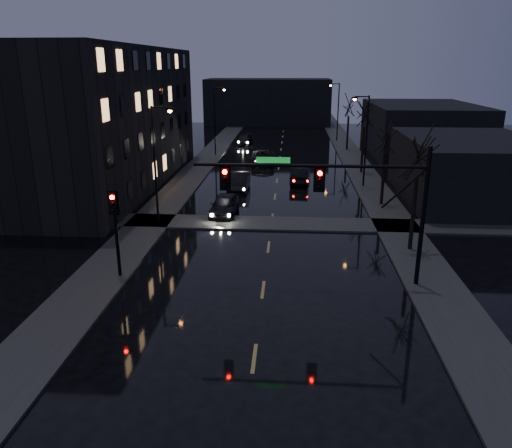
% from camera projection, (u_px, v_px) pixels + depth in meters
% --- Properties ---
extents(ground, '(160.00, 160.00, 0.00)m').
position_uv_depth(ground, '(250.00, 391.00, 16.90)').
color(ground, black).
rests_on(ground, ground).
extents(sidewalk_left, '(3.00, 140.00, 0.12)m').
position_uv_depth(sidewalk_left, '(194.00, 172.00, 50.67)').
color(sidewalk_left, '#2D2D2B').
rests_on(sidewalk_left, ground).
extents(sidewalk_right, '(3.00, 140.00, 0.12)m').
position_uv_depth(sidewalk_right, '(363.00, 175.00, 49.56)').
color(sidewalk_right, '#2D2D2B').
rests_on(sidewalk_right, ground).
extents(sidewalk_cross, '(40.00, 3.00, 0.12)m').
position_uv_depth(sidewalk_cross, '(271.00, 223.00, 34.45)').
color(sidewalk_cross, '#2D2D2B').
rests_on(sidewalk_cross, ground).
extents(apartment_block, '(12.00, 30.00, 12.00)m').
position_uv_depth(apartment_block, '(93.00, 117.00, 44.62)').
color(apartment_block, black).
rests_on(apartment_block, ground).
extents(commercial_right_near, '(10.00, 14.00, 5.00)m').
position_uv_depth(commercial_right_near, '(469.00, 170.00, 39.80)').
color(commercial_right_near, black).
rests_on(commercial_right_near, ground).
extents(commercial_right_far, '(12.00, 18.00, 6.00)m').
position_uv_depth(commercial_right_far, '(421.00, 129.00, 60.44)').
color(commercial_right_far, black).
rests_on(commercial_right_far, ground).
extents(far_block, '(22.00, 10.00, 8.00)m').
position_uv_depth(far_block, '(268.00, 102.00, 89.93)').
color(far_block, black).
rests_on(far_block, ground).
extents(signal_mast, '(11.11, 0.41, 7.00)m').
position_uv_depth(signal_mast, '(345.00, 190.00, 23.70)').
color(signal_mast, black).
rests_on(signal_mast, ground).
extents(signal_pole_left, '(0.35, 0.41, 4.53)m').
position_uv_depth(signal_pole_left, '(115.00, 222.00, 25.01)').
color(signal_pole_left, black).
rests_on(signal_pole_left, ground).
extents(tree_near, '(3.52, 3.52, 8.08)m').
position_uv_depth(tree_near, '(420.00, 146.00, 27.73)').
color(tree_near, black).
rests_on(tree_near, ground).
extents(tree_mid_a, '(3.30, 3.30, 7.58)m').
position_uv_depth(tree_mid_a, '(387.00, 130.00, 37.35)').
color(tree_mid_a, black).
rests_on(tree_mid_a, ground).
extents(tree_mid_b, '(3.74, 3.74, 8.59)m').
position_uv_depth(tree_mid_b, '(365.00, 106.00, 48.50)').
color(tree_mid_b, black).
rests_on(tree_mid_b, ground).
extents(tree_far, '(3.43, 3.43, 7.88)m').
position_uv_depth(tree_far, '(349.00, 102.00, 61.96)').
color(tree_far, black).
rests_on(tree_far, ground).
extents(streetlight_l_near, '(1.53, 0.28, 8.00)m').
position_uv_depth(streetlight_l_near, '(158.00, 156.00, 33.02)').
color(streetlight_l_near, black).
rests_on(streetlight_l_near, ground).
extents(streetlight_l_far, '(1.53, 0.28, 8.00)m').
position_uv_depth(streetlight_l_far, '(216.00, 115.00, 58.66)').
color(streetlight_l_far, black).
rests_on(streetlight_l_far, ground).
extents(streetlight_r_mid, '(1.53, 0.28, 8.00)m').
position_uv_depth(streetlight_r_mid, '(364.00, 134.00, 43.42)').
color(streetlight_r_mid, black).
rests_on(streetlight_r_mid, ground).
extents(streetlight_r_far, '(1.53, 0.28, 8.00)m').
position_uv_depth(streetlight_r_far, '(337.00, 107.00, 70.01)').
color(streetlight_r_far, black).
rests_on(streetlight_r_far, ground).
extents(oncoming_car_a, '(1.96, 4.55, 1.53)m').
position_uv_depth(oncoming_car_a, '(224.00, 205.00, 36.34)').
color(oncoming_car_a, black).
rests_on(oncoming_car_a, ground).
extents(oncoming_car_b, '(1.65, 4.68, 1.54)m').
position_uv_depth(oncoming_car_b, '(239.00, 182.00, 43.41)').
color(oncoming_car_b, black).
rests_on(oncoming_car_b, ground).
extents(oncoming_car_c, '(2.69, 5.48, 1.50)m').
position_uv_depth(oncoming_car_c, '(263.00, 157.00, 54.93)').
color(oncoming_car_c, black).
rests_on(oncoming_car_c, ground).
extents(oncoming_car_d, '(2.16, 4.52, 1.27)m').
position_uv_depth(oncoming_car_d, '(244.00, 140.00, 68.22)').
color(oncoming_car_d, black).
rests_on(oncoming_car_d, ground).
extents(lead_car, '(1.95, 4.68, 1.50)m').
position_uv_depth(lead_car, '(300.00, 175.00, 46.06)').
color(lead_car, black).
rests_on(lead_car, ground).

